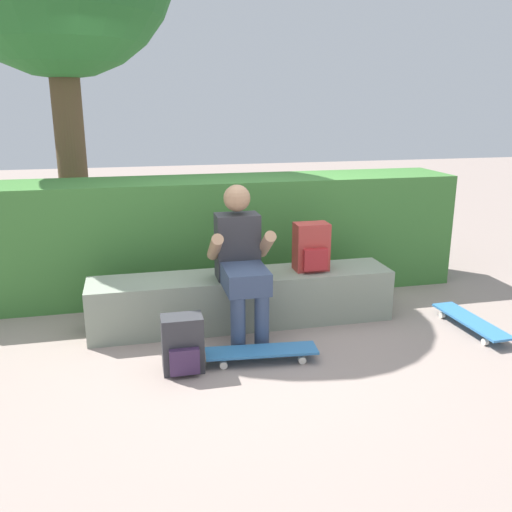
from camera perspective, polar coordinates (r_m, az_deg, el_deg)
The scene contains 8 objects.
ground_plane at distance 4.33m, azimuth -0.45°, elevation -8.68°, with size 24.00×24.00×0.00m, color gray.
bench_main at distance 4.55m, azimuth -1.38°, elevation -4.49°, with size 2.50×0.45×0.43m.
person_skater at distance 4.21m, azimuth -1.58°, elevation -0.22°, with size 0.49×0.62×1.18m.
skateboard_near_person at distance 3.96m, azimuth 0.59°, elevation -9.95°, with size 0.81×0.27×0.09m.
skateboard_beside_bench at distance 4.80m, azimuth 21.50°, elevation -6.36°, with size 0.24×0.81×0.09m.
backpack_on_bench at distance 4.57m, azimuth 5.81°, elevation 0.87°, with size 0.28×0.23×0.40m.
backpack_on_ground at distance 3.81m, azimuth -7.65°, elevation -9.20°, with size 0.28×0.23×0.40m.
hedge_row at distance 5.29m, azimuth -4.53°, elevation 2.16°, with size 4.71×0.72×1.10m.
Camera 1 is at (-0.85, -3.84, 1.80)m, focal length 38.33 mm.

